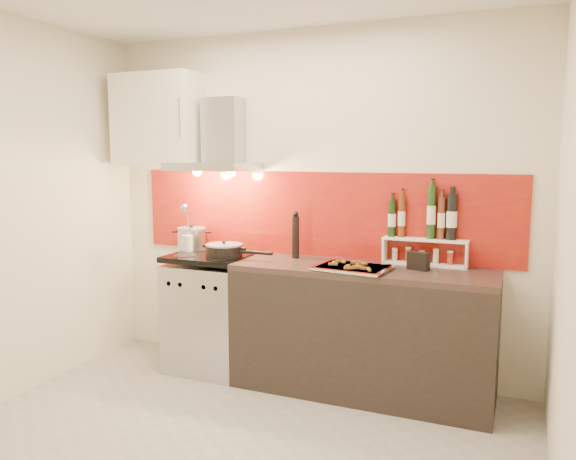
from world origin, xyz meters
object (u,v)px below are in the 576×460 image
at_px(range_stove, 213,313).
at_px(baking_tray, 353,267).
at_px(pepper_mill, 296,235).
at_px(stock_pot, 192,238).
at_px(saute_pan, 225,250).
at_px(counter, 362,330).

distance_m(range_stove, baking_tray, 1.26).
bearing_deg(range_stove, pepper_mill, 12.11).
bearing_deg(stock_pot, range_stove, -29.35).
distance_m(saute_pan, baking_tray, 1.00).
relative_size(range_stove, baking_tray, 1.70).
distance_m(range_stove, saute_pan, 0.55).
bearing_deg(pepper_mill, saute_pan, -156.49).
bearing_deg(pepper_mill, counter, -13.44).
relative_size(counter, baking_tray, 3.37).
height_order(stock_pot, pepper_mill, pepper_mill).
distance_m(range_stove, pepper_mill, 0.91).
bearing_deg(stock_pot, counter, -5.84).
bearing_deg(counter, pepper_mill, 166.56).
bearing_deg(baking_tray, counter, 70.18).
xyz_separation_m(range_stove, stock_pot, (-0.28, 0.16, 0.56)).
height_order(range_stove, stock_pot, stock_pot).
bearing_deg(baking_tray, pepper_mill, 154.57).
relative_size(stock_pot, pepper_mill, 0.67).
bearing_deg(saute_pan, pepper_mill, 23.51).
distance_m(counter, stock_pot, 1.58).
distance_m(range_stove, counter, 1.20).
bearing_deg(saute_pan, stock_pot, 152.22).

